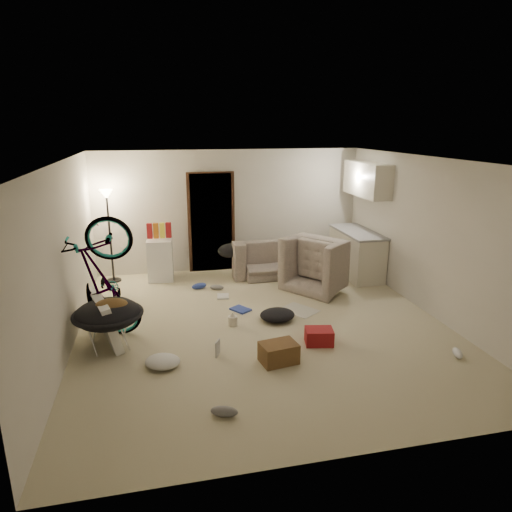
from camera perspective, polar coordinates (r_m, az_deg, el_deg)
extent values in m
cube|color=#C4BB96|center=(7.12, 0.88, -8.70)|extent=(5.50, 6.00, 0.02)
cube|color=white|center=(6.48, 0.98, 11.98)|extent=(5.50, 6.00, 0.02)
cube|color=beige|center=(9.57, -3.29, 5.68)|extent=(5.50, 0.02, 2.50)
cube|color=beige|center=(4.00, 11.18, -9.79)|extent=(5.50, 0.02, 2.50)
cube|color=beige|center=(6.63, -22.94, -0.28)|extent=(0.02, 6.00, 2.50)
cube|color=beige|center=(7.79, 21.10, 2.21)|extent=(0.02, 6.00, 2.50)
cube|color=black|center=(9.52, -5.61, 4.17)|extent=(0.85, 0.10, 2.04)
cube|color=#382013|center=(9.49, -5.59, 4.13)|extent=(0.97, 0.04, 2.10)
cylinder|color=black|center=(9.45, -17.32, -2.92)|extent=(0.28, 0.28, 0.03)
cylinder|color=black|center=(9.23, -17.75, 2.00)|extent=(0.04, 0.04, 1.70)
cone|color=#FFE0A5|center=(9.06, -18.22, 7.33)|extent=(0.24, 0.24, 0.18)
cube|color=beige|center=(9.52, 12.41, 0.26)|extent=(0.60, 1.50, 0.88)
cube|color=gray|center=(9.41, 12.58, 2.95)|extent=(0.64, 1.54, 0.04)
cube|color=beige|center=(9.29, 13.71, 9.30)|extent=(0.38, 1.40, 0.65)
imported|color=#394039|center=(9.45, 2.66, -0.50)|extent=(1.94, 0.79, 0.56)
imported|color=#394039|center=(8.73, 8.59, -1.47)|extent=(1.46, 1.49, 0.73)
imported|color=black|center=(6.84, -18.38, -6.09)|extent=(1.94, 1.03, 1.07)
imported|color=maroon|center=(6.20, -5.04, -12.55)|extent=(0.27, 0.25, 0.02)
cube|color=white|center=(9.20, -11.87, -0.46)|extent=(0.51, 0.51, 0.82)
cube|color=maroon|center=(9.05, -13.16, 3.06)|extent=(0.11, 0.08, 0.30)
cube|color=#C86919|center=(9.05, -12.40, 3.11)|extent=(0.11, 0.08, 0.30)
cube|color=yellow|center=(9.05, -11.64, 3.15)|extent=(0.10, 0.08, 0.30)
cube|color=maroon|center=(9.05, -10.88, 3.20)|extent=(0.11, 0.09, 0.30)
cylinder|color=silver|center=(6.69, -17.83, -9.05)|extent=(0.63, 0.63, 0.44)
ellipsoid|color=black|center=(6.58, -18.03, -6.91)|extent=(0.89, 0.89, 0.37)
torus|color=black|center=(6.58, -18.03, -6.91)|extent=(0.96, 0.96, 0.07)
ellipsoid|color=#54391C|center=(6.50, -17.69, -6.10)|extent=(0.54, 0.47, 0.22)
ellipsoid|color=black|center=(9.18, -3.06, 0.69)|extent=(0.61, 0.52, 0.28)
cube|color=silver|center=(6.82, -18.34, -7.48)|extent=(0.55, 1.07, 0.70)
cube|color=brown|center=(6.04, 2.85, -11.99)|extent=(0.51, 0.40, 0.26)
cube|color=maroon|center=(6.57, 7.89, -9.93)|extent=(0.43, 0.35, 0.22)
cylinder|color=silver|center=(7.09, -2.93, -8.09)|extent=(0.15, 0.15, 0.15)
cone|color=silver|center=(7.05, -2.94, -7.30)|extent=(0.08, 0.08, 0.06)
cube|color=#B9B7AB|center=(7.68, 5.40, -6.75)|extent=(0.70, 0.73, 0.01)
cube|color=#2B3F9D|center=(7.65, -1.95, -6.69)|extent=(0.36, 0.39, 0.03)
cube|color=silver|center=(8.23, -4.15, -5.06)|extent=(0.24, 0.29, 0.02)
ellipsoid|color=#2B3F9D|center=(8.66, -7.12, -3.74)|extent=(0.32, 0.21, 0.11)
ellipsoid|color=slate|center=(8.57, -4.92, -3.92)|extent=(0.29, 0.20, 0.10)
ellipsoid|color=slate|center=(5.11, -3.99, -18.82)|extent=(0.32, 0.22, 0.11)
ellipsoid|color=white|center=(6.76, 23.87, -11.03)|extent=(0.19, 0.29, 0.10)
ellipsoid|color=black|center=(7.25, 2.68, -7.37)|extent=(0.59, 0.51, 0.18)
ellipsoid|color=black|center=(9.59, 2.14, -1.59)|extent=(0.52, 0.49, 0.13)
ellipsoid|color=silver|center=(6.08, -11.59, -12.79)|extent=(0.56, 0.53, 0.14)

